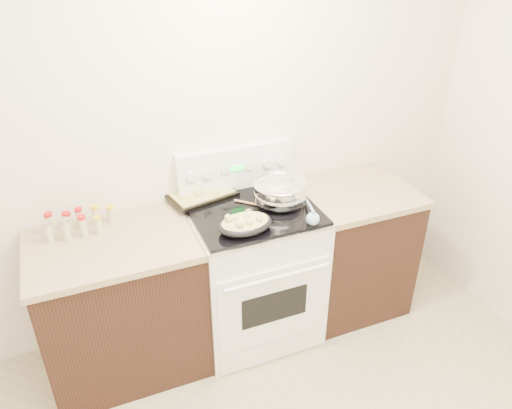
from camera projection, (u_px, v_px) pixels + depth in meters
name	position (u px, v px, depth m)	size (l,w,h in m)	color
room_shell	(328.00, 239.00, 1.35)	(4.10, 3.60, 2.75)	silver
counter_left	(123.00, 305.00, 2.96)	(0.93, 0.67, 0.92)	black
counter_right	(350.00, 247.00, 3.47)	(0.73, 0.67, 0.92)	black
kitchen_range	(253.00, 269.00, 3.21)	(0.78, 0.73, 1.22)	white
mixing_bowl	(280.00, 193.00, 3.00)	(0.39, 0.39, 0.19)	silver
roasting_pan	(245.00, 223.00, 2.75)	(0.33, 0.24, 0.11)	black
baking_sheet	(200.00, 193.00, 3.11)	(0.46, 0.36, 0.06)	black
wooden_spoon	(252.00, 209.00, 2.96)	(0.22, 0.21, 0.04)	tan
blue_ladle	(312.00, 217.00, 2.83)	(0.12, 0.27, 0.10)	#83ABC3
spice_jars	(77.00, 223.00, 2.77)	(0.38, 0.15, 0.13)	#BFB28C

